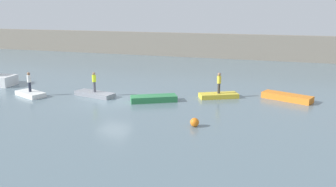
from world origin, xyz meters
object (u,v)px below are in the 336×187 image
(rowboat_grey, at_px, (95,94))
(rowboat_green, at_px, (154,99))
(rowboat_yellow, at_px, (219,96))
(person_white_shirt, at_px, (29,81))
(rowboat_white, at_px, (30,94))
(rowboat_orange, at_px, (287,97))
(person_yellow_shirt, at_px, (219,82))
(person_hiviz_shirt, at_px, (94,81))
(mooring_buoy, at_px, (195,122))

(rowboat_grey, relative_size, rowboat_green, 0.98)
(rowboat_yellow, xyz_separation_m, person_white_shirt, (-14.89, -4.44, 1.10))
(rowboat_white, xyz_separation_m, rowboat_yellow, (14.89, 4.44, 0.00))
(rowboat_grey, distance_m, rowboat_yellow, 10.19)
(rowboat_grey, bearing_deg, rowboat_orange, 25.87)
(rowboat_grey, relative_size, person_yellow_shirt, 2.06)
(rowboat_white, relative_size, person_white_shirt, 1.70)
(rowboat_green, distance_m, rowboat_orange, 10.55)
(rowboat_orange, xyz_separation_m, person_white_shirt, (-20.16, -5.44, 1.04))
(rowboat_orange, xyz_separation_m, person_yellow_shirt, (-5.27, -1.00, 1.08))
(person_white_shirt, bearing_deg, rowboat_orange, 15.11)
(rowboat_orange, bearing_deg, rowboat_white, -143.29)
(rowboat_white, xyz_separation_m, rowboat_orange, (20.16, 5.44, 0.06))
(person_hiviz_shirt, relative_size, mooring_buoy, 2.99)
(rowboat_yellow, height_order, person_yellow_shirt, person_yellow_shirt)
(rowboat_white, bearing_deg, person_yellow_shirt, 37.55)
(rowboat_white, bearing_deg, rowboat_green, 30.05)
(person_hiviz_shirt, bearing_deg, rowboat_orange, 14.09)
(person_yellow_shirt, distance_m, person_hiviz_shirt, 10.19)
(rowboat_white, height_order, person_yellow_shirt, person_yellow_shirt)
(rowboat_white, relative_size, mooring_buoy, 5.04)
(rowboat_orange, bearing_deg, person_white_shirt, -143.29)
(rowboat_green, distance_m, person_hiviz_shirt, 5.33)
(person_yellow_shirt, bearing_deg, mooring_buoy, -90.64)
(rowboat_orange, distance_m, person_hiviz_shirt, 15.57)
(rowboat_yellow, relative_size, mooring_buoy, 5.64)
(person_white_shirt, bearing_deg, person_yellow_shirt, 16.60)
(rowboat_orange, distance_m, mooring_buoy, 10.06)
(rowboat_green, distance_m, person_yellow_shirt, 5.47)
(person_white_shirt, xyz_separation_m, mooring_buoy, (14.81, -3.07, -1.00))
(rowboat_orange, height_order, person_hiviz_shirt, person_hiviz_shirt)
(person_hiviz_shirt, bearing_deg, rowboat_white, -161.93)
(rowboat_yellow, xyz_separation_m, mooring_buoy, (-0.08, -7.51, 0.09))
(rowboat_orange, bearing_deg, rowboat_yellow, -147.61)
(rowboat_orange, bearing_deg, mooring_buoy, -100.57)
(rowboat_green, bearing_deg, person_hiviz_shirt, 150.96)
(person_white_shirt, bearing_deg, rowboat_green, 9.09)
(mooring_buoy, bearing_deg, rowboat_yellow, 89.36)
(rowboat_white, height_order, mooring_buoy, mooring_buoy)
(person_yellow_shirt, height_order, mooring_buoy, person_yellow_shirt)
(rowboat_yellow, relative_size, person_yellow_shirt, 1.83)
(rowboat_white, xyz_separation_m, rowboat_green, (10.32, 1.65, 0.05))
(person_yellow_shirt, bearing_deg, person_white_shirt, -163.40)
(mooring_buoy, bearing_deg, person_hiviz_shirt, 154.05)
(rowboat_green, xyz_separation_m, person_yellow_shirt, (4.58, 2.79, 1.09))
(person_yellow_shirt, relative_size, person_white_shirt, 1.04)
(rowboat_green, height_order, mooring_buoy, mooring_buoy)
(rowboat_green, relative_size, rowboat_yellow, 1.15)
(person_yellow_shirt, height_order, person_white_shirt, person_yellow_shirt)
(rowboat_grey, xyz_separation_m, rowboat_orange, (15.07, 3.78, 0.06))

